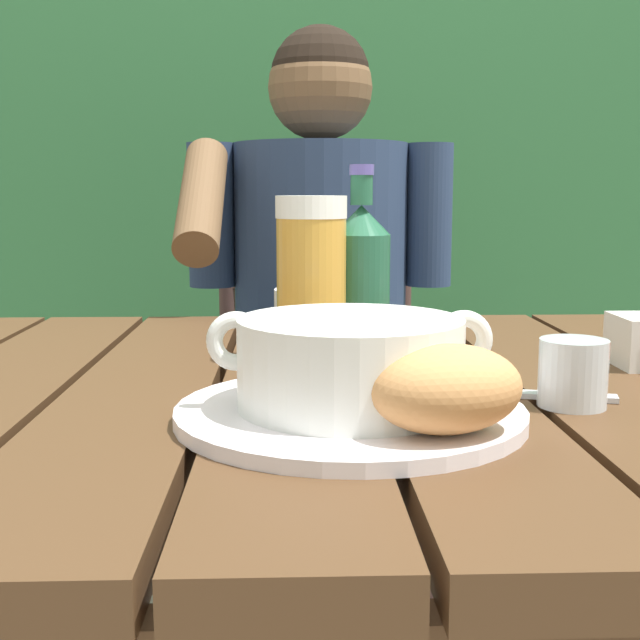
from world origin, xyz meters
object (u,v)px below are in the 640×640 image
Objects in this scene: person_eating at (321,304)px; beer_bottle at (364,277)px; water_glass_small at (576,373)px; serving_plate at (353,413)px; bread_roll at (451,389)px; beer_glass at (314,279)px; soup_bowl at (354,360)px; diner_bowl at (332,308)px; table_knife at (505,392)px; chair_near_diner at (319,412)px.

person_eating reaches higher than beer_bottle.
water_glass_small is at bearing -75.98° from person_eating.
serving_plate is 0.11m from bread_roll.
soup_bowl is at bearing -83.95° from beer_glass.
beer_glass is (-0.03, 0.25, 0.09)m from serving_plate.
bread_roll reaches higher than water_glass_small.
water_glass_small reaches higher than serving_plate.
diner_bowl is at bearing -89.52° from person_eating.
beer_glass reaches higher than diner_bowl.
bread_roll is 0.18m from table_knife.
beer_glass is 1.17× the size of diner_bowl.
diner_bowl is at bearing 97.30° from beer_bottle.
chair_near_diner is 0.87m from beer_glass.
person_eating reaches higher than soup_bowl.
person_eating is 0.83m from serving_plate.
water_glass_small is at bearing 10.79° from soup_bowl.
soup_bowl is 0.17m from table_knife.
beer_bottle reaches higher than chair_near_diner.
beer_glass is at bearing 136.16° from table_knife.
water_glass_small is at bearing -66.35° from diner_bowl.
person_eating is 4.12× the size of serving_plate.
serving_plate is (-0.00, -0.83, 0.02)m from person_eating.
chair_near_diner is 0.76× the size of person_eating.
soup_bowl is at bearing 130.60° from bread_roll.
chair_near_diner is 0.83m from beer_bottle.
person_eating reaches higher than bread_roll.
serving_plate is 0.26m from beer_glass.
beer_bottle is 3.64× the size of water_glass_small.
bread_roll is at bearing -86.90° from chair_near_diner.
beer_bottle is at bearing 119.73° from table_knife.
bread_roll is (0.06, -0.91, 0.06)m from person_eating.
diner_bowl is at bearing 89.21° from serving_plate.
water_glass_small is (0.14, 0.12, -0.01)m from bread_roll.
beer_glass is at bearing -92.91° from person_eating.
beer_bottle reaches higher than soup_bowl.
water_glass_small is (0.23, -0.21, -0.06)m from beer_glass.
table_knife is at bearing -70.68° from diner_bowl.
chair_near_diner is 1.07m from serving_plate.
person_eating is 6.53× the size of beer_glass.
soup_bowl reaches higher than serving_plate.
table_knife is (-0.05, 0.04, -0.03)m from water_glass_small.
serving_plate is at bearing -83.95° from beer_glass.
bread_roll is (0.07, -0.08, 0.04)m from serving_plate.
beer_bottle is (0.03, -0.55, 0.10)m from person_eating.
diner_bowl is at bearing -90.00° from chair_near_diner.
diner_bowl reaches higher than serving_plate.
water_glass_small is at bearing -42.30° from beer_glass.
table_knife is (0.08, 0.16, -0.04)m from bread_roll.
bread_roll is 0.18m from water_glass_small.
table_knife is (0.15, -0.75, 0.02)m from person_eating.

